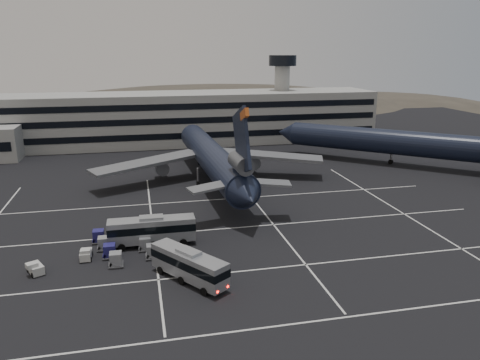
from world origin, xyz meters
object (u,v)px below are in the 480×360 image
Objects in this scene: bus_near at (189,264)px; uld_cluster at (123,246)px; trijet_main at (212,157)px; tug_a at (86,254)px; bus_far at (152,229)px.

bus_near is 12.47m from uld_cluster.
tug_a is at bearing -126.58° from trijet_main.
bus_far is 4.33m from uld_cluster.
trijet_main reaches higher than bus_near.
bus_far reaches higher than tug_a.
bus_near is at bearing -33.42° from tug_a.
trijet_main reaches higher than uld_cluster.
bus_near is at bearing -105.19° from trijet_main.
uld_cluster reaches higher than tug_a.
trijet_main is 37.94m from tug_a.
bus_near is 14.86m from tug_a.
uld_cluster is (-3.82, -1.48, -1.40)m from bus_far.
bus_far is at bearing 20.33° from tug_a.
uld_cluster is (4.60, 1.40, 0.16)m from tug_a.
trijet_main is 23.37× the size of tug_a.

